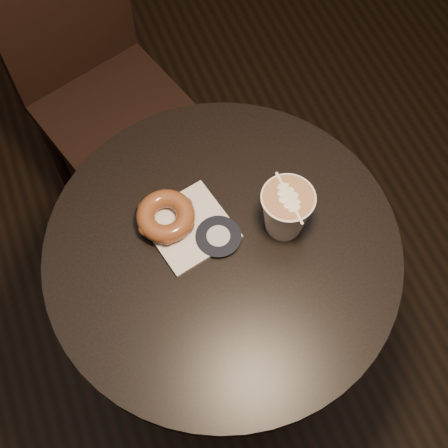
% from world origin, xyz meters
% --- Properties ---
extents(cafe_table, '(0.70, 0.70, 0.75)m').
position_xyz_m(cafe_table, '(0.00, 0.00, 0.55)').
color(cafe_table, black).
rests_on(cafe_table, ground).
extents(chair, '(0.47, 0.47, 0.96)m').
position_xyz_m(chair, '(-0.10, 0.72, 0.53)').
color(chair, black).
rests_on(chair, ground).
extents(pastry_bag, '(0.18, 0.18, 0.01)m').
position_xyz_m(pastry_bag, '(-0.04, 0.06, 0.75)').
color(pastry_bag, silver).
rests_on(pastry_bag, cafe_table).
extents(doughnut, '(0.12, 0.12, 0.04)m').
position_xyz_m(doughnut, '(-0.08, 0.09, 0.78)').
color(doughnut, brown).
rests_on(doughnut, pastry_bag).
extents(latte_cup, '(0.10, 0.10, 0.11)m').
position_xyz_m(latte_cup, '(0.13, 0.00, 0.81)').
color(latte_cup, white).
rests_on(latte_cup, cafe_table).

